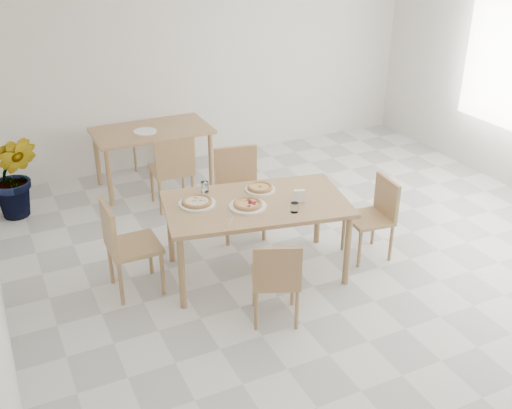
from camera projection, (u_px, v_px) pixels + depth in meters
name	position (u px, v px, depth m)	size (l,w,h in m)	color
main_table	(256.00, 209.00, 5.50)	(1.81, 1.25, 0.75)	#A38053
chair_south	(276.00, 277.00, 4.89)	(0.51, 0.51, 0.79)	tan
chair_north	(239.00, 185.00, 6.31)	(0.53, 0.53, 0.93)	tan
chair_west	(124.00, 242.00, 5.28)	(0.44, 0.44, 0.89)	tan
chair_east	(376.00, 212.00, 5.89)	(0.44, 0.44, 0.82)	tan
plate_margherita	(260.00, 189.00, 5.69)	(0.29, 0.29, 0.02)	white
plate_mushroom	(197.00, 204.00, 5.42)	(0.34, 0.34, 0.02)	white
plate_pepperoni	(248.00, 206.00, 5.38)	(0.34, 0.34, 0.02)	white
pizza_margherita	(260.00, 187.00, 5.68)	(0.24, 0.24, 0.03)	tan
pizza_mushroom	(197.00, 201.00, 5.41)	(0.37, 0.37, 0.03)	tan
pizza_pepperoni	(248.00, 204.00, 5.37)	(0.35, 0.35, 0.03)	tan
tumbler_a	(205.00, 187.00, 5.65)	(0.07, 0.07, 0.10)	white
tumbler_b	(294.00, 208.00, 5.27)	(0.07, 0.07, 0.09)	white
napkin_holder	(299.00, 197.00, 5.44)	(0.12, 0.09, 0.12)	silver
fork_a	(231.00, 222.00, 5.11)	(0.01, 0.17, 0.01)	silver
fork_b	(204.00, 191.00, 5.67)	(0.02, 0.20, 0.01)	silver
second_table	(152.00, 136.00, 7.31)	(1.41, 0.81, 0.75)	tan
chair_back_s	(173.00, 167.00, 6.80)	(0.47, 0.47, 0.91)	tan
chair_back_n	(139.00, 131.00, 8.07)	(0.43, 0.43, 0.79)	tan
plate_empty	(145.00, 131.00, 7.16)	(0.28, 0.28, 0.02)	white
potted_plant	(15.00, 177.00, 6.64)	(0.53, 0.43, 0.97)	#32651E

